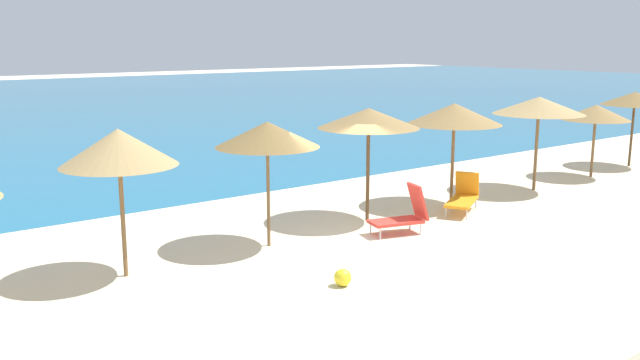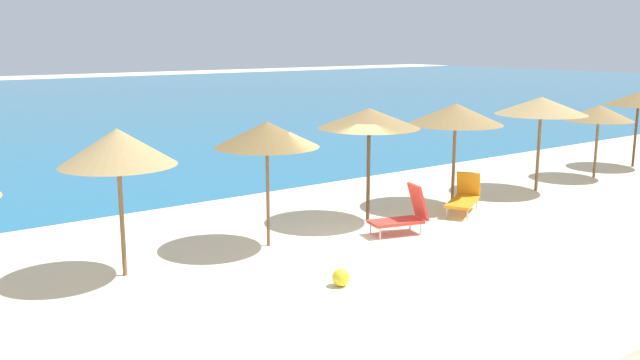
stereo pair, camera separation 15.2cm
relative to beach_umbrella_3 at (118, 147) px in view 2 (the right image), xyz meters
The scene contains 11 objects.
ground_plane 5.54m from the beach_umbrella_3, 14.97° to the right, with size 160.00×160.00×0.00m, color beige.
beach_umbrella_3 is the anchor object (origin of this frame).
beach_umbrella_4 3.25m from the beach_umbrella_3, ahead, with size 2.24×2.24×2.73m.
beach_umbrella_5 6.42m from the beach_umbrella_3, ahead, with size 2.50×2.50×2.80m.
beach_umbrella_6 9.27m from the beach_umbrella_3, ahead, with size 2.53×2.53×2.78m.
beach_umbrella_7 12.68m from the beach_umbrella_3, ahead, with size 2.66×2.66×2.79m.
beach_umbrella_8 15.91m from the beach_umbrella_3, ahead, with size 2.18×2.18×2.37m.
beach_umbrella_9 18.78m from the beach_umbrella_3, ahead, with size 2.30×2.30×2.64m.
lounge_chair_0 9.21m from the beach_umbrella_3, ahead, with size 1.64×1.30×0.98m.
lounge_chair_1 6.68m from the beach_umbrella_3, 10.04° to the right, with size 1.44×0.93×1.16m.
beach_ball 4.76m from the beach_umbrella_3, 44.89° to the right, with size 0.33×0.33×0.33m, color yellow.
Camera 2 is at (-9.29, -10.99, 4.44)m, focal length 38.54 mm.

